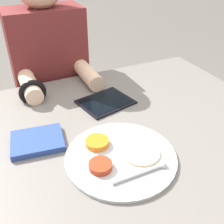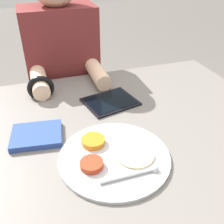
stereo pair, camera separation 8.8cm
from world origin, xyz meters
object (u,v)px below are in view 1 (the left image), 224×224
object	(u,v)px
thali_tray	(120,156)
red_notebook	(38,141)
tablet_device	(105,102)
person_diner	(54,97)

from	to	relation	value
thali_tray	red_notebook	distance (m)	0.27
tablet_device	person_diner	xyz separation A→B (m)	(-0.12, 0.40, -0.16)
thali_tray	red_notebook	xyz separation A→B (m)	(-0.21, 0.17, 0.00)
thali_tray	person_diner	distance (m)	0.73
thali_tray	tablet_device	xyz separation A→B (m)	(0.09, 0.31, -0.00)
red_notebook	person_diner	size ratio (longest dim) A/B	0.14
tablet_device	thali_tray	bearing A→B (deg)	-106.29
red_notebook	person_diner	xyz separation A→B (m)	(0.17, 0.54, -0.16)
tablet_device	person_diner	size ratio (longest dim) A/B	0.19
thali_tray	red_notebook	size ratio (longest dim) A/B	1.88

